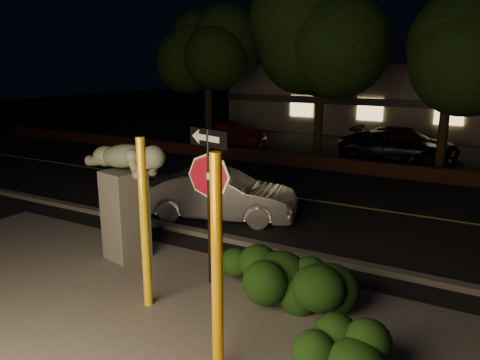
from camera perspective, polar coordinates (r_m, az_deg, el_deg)
name	(u,v)px	position (r m, az deg, el deg)	size (l,w,h in m)	color
ground	(353,181)	(17.04, 13.59, -0.13)	(90.00, 90.00, 0.00)	black
patio	(152,332)	(7.74, -10.66, -17.79)	(14.00, 6.00, 0.02)	#4C4944
road	(325,202)	(14.26, 10.27, -2.70)	(80.00, 8.00, 0.01)	black
lane_marking	(325,202)	(14.26, 10.27, -2.65)	(80.00, 0.12, 0.01)	gold
curb	(264,246)	(10.65, 2.93, -8.03)	(80.00, 0.25, 0.12)	#4C4944
brick_wall	(363,167)	(18.21, 14.76, 1.51)	(40.00, 0.35, 0.50)	#4F2719
parking_lot	(394,150)	(23.72, 18.26, 3.51)	(40.00, 12.00, 0.01)	black
building	(424,98)	(31.32, 21.48, 9.34)	(22.00, 10.20, 4.00)	slate
tree_far_a	(207,35)	(22.66, -4.02, 17.27)	(4.60, 4.60, 7.43)	black
tree_far_b	(323,13)	(20.44, 10.11, 19.45)	(5.20, 5.20, 8.41)	black
tree_far_c	(455,16)	(18.92, 24.77, 17.69)	(4.80, 4.80, 7.84)	black
yellow_pole_left	(145,225)	(7.91, -11.55, -5.40)	(0.15, 0.15, 2.93)	yellow
yellow_pole_right	(217,269)	(6.06, -2.81, -10.81)	(0.15, 0.15, 3.03)	#F7A209
signpost	(209,176)	(8.41, -3.85, 0.45)	(0.96, 0.32, 2.94)	black
sculpture	(125,187)	(9.94, -13.84, -0.82)	(2.40, 1.10, 2.56)	#4C4944
hedge_center	(265,266)	(8.61, 3.02, -10.42)	(1.91, 0.90, 1.00)	black
hedge_right	(298,275)	(8.05, 7.09, -11.44)	(1.86, 1.00, 1.22)	black
hedge_far_right	(351,345)	(6.71, 13.33, -19.02)	(1.27, 0.80, 0.88)	black
silver_sedan	(220,195)	(12.44, -2.47, -1.81)	(1.40, 4.02, 1.33)	#A8A8AD
parked_car_red	(229,132)	(23.74, -1.33, 5.81)	(1.55, 3.84, 1.31)	maroon
parked_car_darkred	(405,143)	(21.79, 19.45, 4.29)	(1.85, 4.56, 1.32)	#3C0B0F
parked_car_dark	(395,147)	(20.78, 18.35, 3.88)	(2.14, 4.64, 1.29)	black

